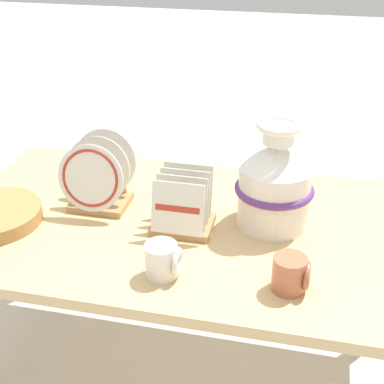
{
  "coord_description": "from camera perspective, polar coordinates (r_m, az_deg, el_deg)",
  "views": [
    {
      "loc": [
        0.31,
        -1.38,
        1.52
      ],
      "look_at": [
        0.0,
        0.0,
        0.74
      ],
      "focal_mm": 50.0,
      "sensor_mm": 36.0,
      "label": 1
    }
  ],
  "objects": [
    {
      "name": "fruit_bowl",
      "position": [
        1.83,
        0.4,
        0.89
      ],
      "size": [
        0.14,
        0.14,
        0.08
      ],
      "color": "silver",
      "rests_on": "display_table"
    },
    {
      "name": "mug_cream_glaze",
      "position": [
        1.42,
        -3.1,
        -7.29
      ],
      "size": [
        0.1,
        0.09,
        0.1
      ],
      "color": "silver",
      "rests_on": "display_table"
    },
    {
      "name": "dish_rack_square_plates",
      "position": [
        1.62,
        -0.98,
        -1.95
      ],
      "size": [
        0.18,
        0.17,
        0.18
      ],
      "color": "tan",
      "rests_on": "display_table"
    },
    {
      "name": "ground_plane",
      "position": [
        2.07,
        0.0,
        -18.23
      ],
      "size": [
        14.0,
        14.0,
        0.0
      ],
      "primitive_type": "plane",
      "color": "beige"
    },
    {
      "name": "dish_rack_round_plates",
      "position": [
        1.74,
        -10.03,
        1.13
      ],
      "size": [
        0.21,
        0.18,
        0.24
      ],
      "color": "tan",
      "rests_on": "display_table"
    },
    {
      "name": "mug_terracotta_glaze",
      "position": [
        1.4,
        10.52,
        -8.57
      ],
      "size": [
        0.1,
        0.09,
        0.1
      ],
      "color": "#B76647",
      "rests_on": "display_table"
    },
    {
      "name": "display_table",
      "position": [
        1.7,
        0.0,
        -5.08
      ],
      "size": [
        1.54,
        0.84,
        0.63
      ],
      "color": "tan",
      "rests_on": "ground_plane"
    },
    {
      "name": "ceramic_vase",
      "position": [
        1.61,
        8.82,
        1.04
      ],
      "size": [
        0.24,
        0.24,
        0.34
      ],
      "color": "white",
      "rests_on": "display_table"
    }
  ]
}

